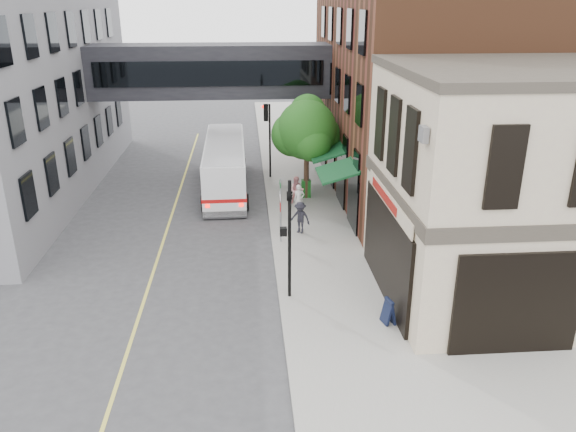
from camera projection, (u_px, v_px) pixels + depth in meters
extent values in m
plane|color=#38383A|center=(282.00, 329.00, 19.03)|extent=(120.00, 120.00, 0.00)
cube|color=gray|center=(301.00, 193.00, 32.16)|extent=(4.00, 60.00, 0.15)
cube|color=#BCA790|center=(529.00, 190.00, 20.06)|extent=(10.00, 8.00, 8.15)
cube|color=#38332B|center=(529.00, 188.00, 20.04)|extent=(10.12, 8.12, 0.50)
cube|color=#38332B|center=(549.00, 69.00, 18.53)|extent=(10.12, 8.12, 0.30)
cube|color=black|center=(386.00, 251.00, 20.50)|extent=(0.14, 6.40, 3.40)
cube|color=black|center=(385.00, 251.00, 20.50)|extent=(0.04, 5.90, 3.00)
cube|color=maroon|center=(384.00, 196.00, 20.35)|extent=(0.03, 3.60, 0.32)
cube|color=#58301B|center=(443.00, 66.00, 31.16)|extent=(12.00, 18.00, 14.00)
cube|color=#0E3E24|center=(322.00, 144.00, 30.95)|extent=(1.80, 13.00, 0.40)
cube|color=black|center=(211.00, 71.00, 33.20)|extent=(14.00, 3.00, 3.00)
cube|color=black|center=(210.00, 74.00, 31.76)|extent=(13.00, 0.08, 1.40)
cube|color=black|center=(212.00, 68.00, 34.64)|extent=(13.00, 0.08, 1.40)
cylinder|color=black|center=(290.00, 240.00, 20.05)|extent=(0.12, 0.12, 4.50)
cube|color=black|center=(283.00, 232.00, 19.91)|extent=(0.25, 0.22, 0.30)
imported|color=black|center=(290.00, 191.00, 19.38)|extent=(0.20, 0.16, 1.00)
cylinder|color=black|center=(270.00, 141.00, 34.00)|extent=(0.12, 0.12, 4.50)
cube|color=black|center=(266.00, 136.00, 33.85)|extent=(0.25, 0.22, 0.30)
cube|color=black|center=(266.00, 113.00, 33.35)|extent=(0.28, 0.28, 1.00)
sphere|color=#FF0C05|center=(263.00, 107.00, 33.21)|extent=(0.18, 0.18, 0.18)
cylinder|color=gray|center=(281.00, 211.00, 24.97)|extent=(0.08, 0.08, 3.00)
cube|color=white|center=(280.00, 196.00, 24.72)|extent=(0.03, 0.75, 0.22)
cube|color=#0C591E|center=(280.00, 184.00, 24.52)|extent=(0.03, 0.70, 0.18)
cube|color=#B20C0C|center=(280.00, 207.00, 24.90)|extent=(0.03, 0.30, 0.40)
cylinder|color=#382619|center=(306.00, 173.00, 30.71)|extent=(0.28, 0.28, 2.80)
sphere|color=#154512|center=(307.00, 130.00, 29.85)|extent=(3.20, 3.20, 3.20)
sphere|color=#154512|center=(320.00, 135.00, 30.51)|extent=(2.20, 2.20, 2.20)
sphere|color=#154512|center=(293.00, 134.00, 30.18)|extent=(2.40, 2.40, 2.40)
sphere|color=#154512|center=(308.00, 113.00, 30.12)|extent=(2.00, 2.00, 2.00)
cube|color=#D8CC4C|center=(169.00, 223.00, 27.97)|extent=(0.12, 40.00, 0.01)
cube|color=white|center=(225.00, 165.00, 32.60)|extent=(2.37, 10.25, 2.58)
cube|color=black|center=(225.00, 157.00, 32.44)|extent=(2.43, 10.07, 0.93)
cube|color=#B20C0C|center=(225.00, 172.00, 32.76)|extent=(2.43, 10.27, 0.20)
cylinder|color=black|center=(204.00, 203.00, 29.41)|extent=(0.28, 0.89, 0.89)
cylinder|color=black|center=(246.00, 202.00, 29.60)|extent=(0.28, 0.89, 0.89)
cylinder|color=black|center=(209.00, 166.00, 36.01)|extent=(0.28, 0.89, 0.89)
cylinder|color=black|center=(244.00, 165.00, 36.20)|extent=(0.28, 0.89, 0.89)
imported|color=silver|center=(299.00, 199.00, 28.60)|extent=(0.61, 0.46, 1.53)
imported|color=pink|center=(297.00, 190.00, 29.92)|extent=(0.85, 0.72, 1.54)
imported|color=black|center=(300.00, 217.00, 26.24)|extent=(1.14, 1.00, 1.53)
cube|color=#155E1B|center=(306.00, 188.00, 31.13)|extent=(0.50, 0.44, 0.98)
cube|color=black|center=(389.00, 311.00, 18.97)|extent=(0.44, 0.56, 0.89)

